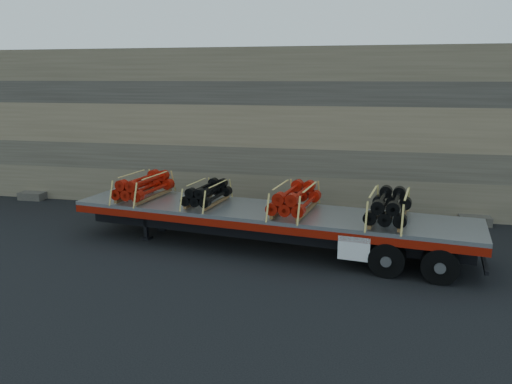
# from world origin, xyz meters

# --- Properties ---
(ground) EXTENTS (120.00, 120.00, 0.00)m
(ground) POSITION_xyz_m (0.00, 0.00, 0.00)
(ground) COLOR black
(ground) RESTS_ON ground
(rock_wall) EXTENTS (44.00, 3.00, 7.00)m
(rock_wall) POSITION_xyz_m (0.00, 6.50, 3.50)
(rock_wall) COLOR #7A6B54
(rock_wall) RESTS_ON ground
(trailer) EXTENTS (14.00, 4.52, 1.38)m
(trailer) POSITION_xyz_m (-0.59, 0.20, 0.69)
(trailer) COLOR #A8AAAF
(trailer) RESTS_ON ground
(bundle_front) EXTENTS (1.53, 2.56, 0.86)m
(bundle_front) POSITION_xyz_m (-5.37, 0.86, 1.80)
(bundle_front) COLOR #A81508
(bundle_front) RESTS_ON trailer
(bundle_midfront) EXTENTS (1.32, 2.20, 0.74)m
(bundle_midfront) POSITION_xyz_m (-2.80, 0.51, 1.74)
(bundle_midfront) COLOR black
(bundle_midfront) RESTS_ON trailer
(bundle_midrear) EXTENTS (1.55, 2.59, 0.87)m
(bundle_midrear) POSITION_xyz_m (0.37, 0.06, 1.81)
(bundle_midrear) COLOR #A81508
(bundle_midrear) RESTS_ON trailer
(bundle_rear) EXTENTS (1.56, 2.61, 0.87)m
(bundle_rear) POSITION_xyz_m (3.38, -0.36, 1.81)
(bundle_rear) COLOR black
(bundle_rear) RESTS_ON trailer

